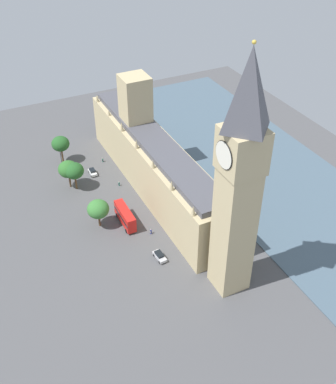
# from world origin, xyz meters

# --- Properties ---
(ground_plane) EXTENTS (147.82, 147.82, 0.00)m
(ground_plane) POSITION_xyz_m (0.00, 0.00, 0.00)
(ground_plane) COLOR #4C4C4F
(river_thames) EXTENTS (43.24, 133.04, 0.25)m
(river_thames) POSITION_xyz_m (-37.29, 0.00, 0.12)
(river_thames) COLOR #475B6B
(river_thames) RESTS_ON ground
(parliament_building) EXTENTS (12.17, 73.48, 31.09)m
(parliament_building) POSITION_xyz_m (-1.99, -1.56, 9.35)
(parliament_building) COLOR tan
(parliament_building) RESTS_ON ground
(clock_tower) EXTENTS (8.32, 8.32, 58.43)m
(clock_tower) POSITION_xyz_m (-1.46, 42.30, 30.25)
(clock_tower) COLOR tan
(clock_tower) RESTS_ON ground
(car_white_under_trees) EXTENTS (1.99, 4.12, 1.74)m
(car_white_under_trees) POSITION_xyz_m (12.63, -15.76, 0.89)
(car_white_under_trees) COLOR silver
(car_white_under_trees) RESTS_ON ground
(double_decker_bus_near_tower) EXTENTS (2.76, 10.53, 4.75)m
(double_decker_bus_near_tower) POSITION_xyz_m (12.30, 11.20, 2.63)
(double_decker_bus_near_tower) COLOR red
(double_decker_bus_near_tower) RESTS_ON ground
(car_silver_leading) EXTENTS (2.19, 4.63, 1.74)m
(car_silver_leading) POSITION_xyz_m (9.73, 27.77, 0.89)
(car_silver_leading) COLOR #B7B7BC
(car_silver_leading) RESTS_ON ground
(pedestrian_opposite_hall) EXTENTS (0.67, 0.64, 1.61)m
(pedestrian_opposite_hall) POSITION_xyz_m (7.79, 18.20, 0.72)
(pedestrian_opposite_hall) COLOR navy
(pedestrian_opposite_hall) RESTS_ON ground
(pedestrian_far_end) EXTENTS (0.58, 0.48, 1.50)m
(pedestrian_far_end) POSITION_xyz_m (7.35, -6.24, 0.68)
(pedestrian_far_end) COLOR #336B60
(pedestrian_far_end) RESTS_ON ground
(pedestrian_trailing) EXTENTS (0.59, 0.65, 1.54)m
(pedestrian_trailing) POSITION_xyz_m (7.27, -21.22, 0.69)
(pedestrian_trailing) COLOR #336B60
(pedestrian_trailing) RESTS_ON ground
(plane_tree_midblock) EXTENTS (5.96, 5.96, 8.29)m
(plane_tree_midblock) POSITION_xyz_m (18.99, 8.94, 5.73)
(plane_tree_midblock) COLOR brown
(plane_tree_midblock) RESTS_ON ground
(plane_tree_by_river_gate) EXTENTS (5.77, 5.77, 8.88)m
(plane_tree_by_river_gate) POSITION_xyz_m (19.51, -10.67, 6.40)
(plane_tree_by_river_gate) COLOR brown
(plane_tree_by_river_gate) RESTS_ON ground
(plane_tree_corner) EXTENTS (5.99, 5.99, 8.93)m
(plane_tree_corner) POSITION_xyz_m (20.84, -12.41, 6.35)
(plane_tree_corner) COLOR brown
(plane_tree_corner) RESTS_ON ground
(plane_tree_kerbside) EXTENTS (5.74, 5.74, 9.26)m
(plane_tree_kerbside) POSITION_xyz_m (18.98, -27.12, 6.78)
(plane_tree_kerbside) COLOR brown
(plane_tree_kerbside) RESTS_ON ground
(street_lamp_slot_10) EXTENTS (0.56, 0.56, 6.04)m
(street_lamp_slot_10) POSITION_xyz_m (19.83, -25.43, 4.24)
(street_lamp_slot_10) COLOR black
(street_lamp_slot_10) RESTS_ON ground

